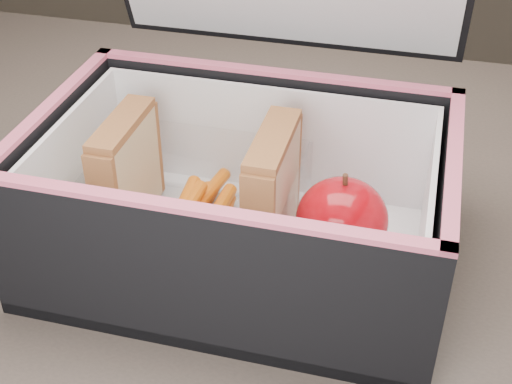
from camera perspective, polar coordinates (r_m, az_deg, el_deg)
kitchen_table at (r=0.71m, az=0.91°, el=-8.01°), size 1.20×0.80×0.75m
lunch_bag at (r=0.57m, az=-1.10°, el=0.38°), size 0.33×0.29×0.32m
plastic_tub at (r=0.60m, az=-4.59°, el=-0.54°), size 0.17×0.12×0.07m
sandwich_left at (r=0.61m, az=-10.29°, el=1.65°), size 0.02×0.09×0.10m
sandwich_right at (r=0.57m, az=1.31°, el=0.11°), size 0.03×0.09×0.10m
carrot_sticks at (r=0.60m, az=-4.84°, el=-2.06°), size 0.05×0.14×0.03m
paper_napkin at (r=0.59m, az=6.97°, el=-5.21°), size 0.09×0.10×0.01m
red_apple at (r=0.56m, az=6.88°, el=-2.23°), size 0.08×0.08×0.08m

